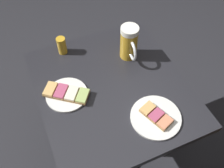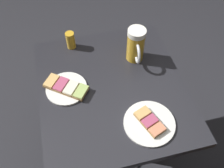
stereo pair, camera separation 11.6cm
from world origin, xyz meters
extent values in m
plane|color=#28282D|center=(0.00, 0.00, 0.00)|extent=(6.00, 6.00, 0.00)
cylinder|color=black|center=(0.00, 0.00, 0.01)|extent=(0.44, 0.44, 0.01)
cylinder|color=black|center=(0.00, 0.00, 0.38)|extent=(0.09, 0.09, 0.73)
cube|color=#232328|center=(0.00, 0.00, 0.74)|extent=(0.76, 0.69, 0.04)
cylinder|color=white|center=(-0.23, -0.11, 0.76)|extent=(0.22, 0.22, 0.01)
cube|color=#9E7547|center=(-0.18, -0.09, 0.77)|extent=(0.06, 0.08, 0.01)
cube|color=#E5B266|center=(-0.18, -0.09, 0.78)|extent=(0.06, 0.07, 0.01)
cube|color=#9E7547|center=(-0.23, -0.11, 0.77)|extent=(0.06, 0.08, 0.01)
cube|color=#BC4C70|center=(-0.23, -0.11, 0.78)|extent=(0.06, 0.07, 0.01)
cube|color=#9E7547|center=(-0.27, -0.12, 0.77)|extent=(0.06, 0.08, 0.01)
cube|color=#EA8E66|center=(-0.27, -0.12, 0.78)|extent=(0.06, 0.07, 0.01)
cylinder|color=white|center=(0.04, 0.21, 0.76)|extent=(0.19, 0.19, 0.01)
cube|color=#9E7547|center=(0.08, 0.27, 0.77)|extent=(0.09, 0.09, 0.01)
cube|color=#E5B266|center=(0.08, 0.27, 0.78)|extent=(0.09, 0.08, 0.01)
cube|color=#9E7547|center=(0.05, 0.23, 0.77)|extent=(0.09, 0.09, 0.01)
cube|color=#BC4C70|center=(0.05, 0.23, 0.78)|extent=(0.09, 0.08, 0.01)
cube|color=#9E7547|center=(0.02, 0.19, 0.77)|extent=(0.09, 0.09, 0.01)
cube|color=white|center=(0.02, 0.19, 0.78)|extent=(0.09, 0.08, 0.01)
cube|color=#9E7547|center=(-0.01, 0.15, 0.77)|extent=(0.09, 0.09, 0.01)
cube|color=#ADC66B|center=(-0.01, 0.15, 0.78)|extent=(0.09, 0.08, 0.01)
cylinder|color=gold|center=(0.16, -0.16, 0.84)|extent=(0.09, 0.09, 0.16)
cylinder|color=white|center=(0.16, -0.16, 0.93)|extent=(0.09, 0.09, 0.03)
torus|color=silver|center=(0.10, -0.15, 0.84)|extent=(0.10, 0.03, 0.10)
cylinder|color=gold|center=(0.31, 0.15, 0.80)|extent=(0.05, 0.05, 0.09)
camera|label=1|loc=(-0.64, 0.28, 1.70)|focal=39.76mm
camera|label=2|loc=(-0.68, 0.17, 1.70)|focal=39.76mm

